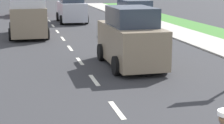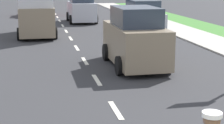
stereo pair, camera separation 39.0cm
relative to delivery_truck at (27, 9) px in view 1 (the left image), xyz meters
The scene contains 7 objects.
ground_plane 3.19m from the delivery_truck, 48.69° to the left, with size 96.00×96.00×0.00m, color #333335.
lane_center_line 6.72m from the delivery_truck, 73.84° to the left, with size 0.14×46.40×0.01m.
delivery_truck is the anchor object (origin of this frame).
car_outgoing_ahead 9.25m from the delivery_truck, 67.26° to the right, with size 1.96×4.07×2.27m.
car_outgoing_far 7.45m from the delivery_truck, 62.69° to the left, with size 2.06×4.01×2.21m.
car_parked_far 6.18m from the delivery_truck, ahead, with size 1.99×4.00×2.06m.
car_oncoming_third 12.84m from the delivery_truck, 89.25° to the left, with size 1.91×4.31×2.07m.
Camera 1 is at (-2.33, -3.25, 3.32)m, focal length 61.01 mm.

